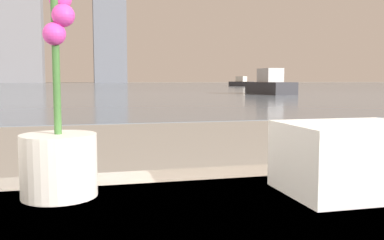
# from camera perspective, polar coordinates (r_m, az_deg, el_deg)

# --- Properties ---
(potted_orchid) EXTENTS (0.12, 0.12, 0.37)m
(potted_orchid) POSITION_cam_1_polar(r_m,az_deg,el_deg) (0.74, -17.32, -3.44)
(potted_orchid) COLOR silver
(potted_orchid) RESTS_ON bathtub
(towel_stack) EXTENTS (0.23, 0.18, 0.12)m
(towel_stack) POSITION_cam_1_polar(r_m,az_deg,el_deg) (0.78, 20.40, -4.77)
(towel_stack) COLOR white
(towel_stack) RESTS_ON bathtub
(harbor_water) EXTENTS (180.00, 110.00, 0.01)m
(harbor_water) POSITION_cam_1_polar(r_m,az_deg,el_deg) (61.88, -13.70, 4.53)
(harbor_water) COLOR slate
(harbor_water) RESTS_ON ground_plane
(harbor_boat_1) EXTENTS (1.34, 3.46, 1.28)m
(harbor_boat_1) POSITION_cam_1_polar(r_m,az_deg,el_deg) (21.66, 10.35, 4.60)
(harbor_boat_1) COLOR #2D2D33
(harbor_boat_1) RESTS_ON harbor_water
(harbor_boat_2) EXTENTS (2.37, 3.15, 1.13)m
(harbor_boat_2) POSITION_cam_1_polar(r_m,az_deg,el_deg) (50.27, 6.58, 4.96)
(harbor_boat_2) COLOR #2D2D33
(harbor_boat_2) RESTS_ON harbor_water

